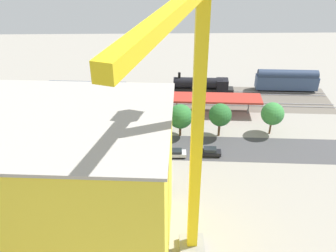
{
  "coord_description": "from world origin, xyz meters",
  "views": [
    {
      "loc": [
        -2.98,
        67.55,
        43.96
      ],
      "look_at": [
        -4.17,
        3.12,
        4.85
      ],
      "focal_mm": 39.77,
      "sensor_mm": 36.0,
      "label": 1
    }
  ],
  "objects_px": {
    "box_truck_2": "(135,167)",
    "locomotive": "(203,85)",
    "street_tree_0": "(273,114)",
    "parked_car_3": "(107,155)",
    "street_tree_1": "(78,114)",
    "parked_car_1": "(176,153)",
    "tower_crane": "(193,125)",
    "parked_car_2": "(142,154)",
    "box_truck_0": "(89,168)",
    "freight_coach_far": "(88,92)",
    "street_tree_2": "(145,112)",
    "passenger_coach": "(287,80)",
    "parked_car_0": "(210,152)",
    "street_tree_4": "(180,116)",
    "construction_building": "(40,190)",
    "platform_canopy_near": "(141,97)",
    "traffic_light": "(87,145)",
    "street_tree_3": "(220,115)",
    "box_truck_1": "(95,172)"
  },
  "relations": [
    {
      "from": "box_truck_2",
      "to": "locomotive",
      "type": "bearing_deg",
      "value": -114.76
    },
    {
      "from": "street_tree_2",
      "to": "box_truck_2",
      "type": "bearing_deg",
      "value": 84.03
    },
    {
      "from": "parked_car_3",
      "to": "platform_canopy_near",
      "type": "bearing_deg",
      "value": -107.04
    },
    {
      "from": "parked_car_1",
      "to": "street_tree_0",
      "type": "height_order",
      "value": "street_tree_0"
    },
    {
      "from": "tower_crane",
      "to": "street_tree_4",
      "type": "bearing_deg",
      "value": -90.8
    },
    {
      "from": "street_tree_1",
      "to": "construction_building",
      "type": "bearing_deg",
      "value": 92.2
    },
    {
      "from": "construction_building",
      "to": "traffic_light",
      "type": "xyz_separation_m",
      "value": [
        -2.06,
        -20.8,
        -6.84
      ]
    },
    {
      "from": "freight_coach_far",
      "to": "parked_car_1",
      "type": "bearing_deg",
      "value": 132.09
    },
    {
      "from": "box_truck_2",
      "to": "street_tree_3",
      "type": "xyz_separation_m",
      "value": [
        -17.49,
        -13.17,
        3.4
      ]
    },
    {
      "from": "box_truck_2",
      "to": "street_tree_3",
      "type": "distance_m",
      "value": 22.16
    },
    {
      "from": "tower_crane",
      "to": "street_tree_3",
      "type": "relative_size",
      "value": 4.98
    },
    {
      "from": "parked_car_3",
      "to": "street_tree_1",
      "type": "bearing_deg",
      "value": -49.58
    },
    {
      "from": "parked_car_3",
      "to": "tower_crane",
      "type": "xyz_separation_m",
      "value": [
        -14.38,
        24.98,
        21.77
      ]
    },
    {
      "from": "box_truck_1",
      "to": "street_tree_4",
      "type": "relative_size",
      "value": 1.35
    },
    {
      "from": "parked_car_1",
      "to": "construction_building",
      "type": "relative_size",
      "value": 0.12
    },
    {
      "from": "street_tree_0",
      "to": "box_truck_0",
      "type": "bearing_deg",
      "value": 20.27
    },
    {
      "from": "construction_building",
      "to": "platform_canopy_near",
      "type": "bearing_deg",
      "value": -101.83
    },
    {
      "from": "box_truck_2",
      "to": "tower_crane",
      "type": "bearing_deg",
      "value": 113.57
    },
    {
      "from": "box_truck_0",
      "to": "freight_coach_far",
      "type": "bearing_deg",
      "value": -80.6
    },
    {
      "from": "passenger_coach",
      "to": "box_truck_0",
      "type": "xyz_separation_m",
      "value": [
        46.97,
        35.29,
        -1.49
      ]
    },
    {
      "from": "freight_coach_far",
      "to": "construction_building",
      "type": "distance_m",
      "value": 46.31
    },
    {
      "from": "locomotive",
      "to": "construction_building",
      "type": "xyz_separation_m",
      "value": [
        27.65,
        52.06,
        8.95
      ]
    },
    {
      "from": "platform_canopy_near",
      "to": "traffic_light",
      "type": "height_order",
      "value": "traffic_light"
    },
    {
      "from": "parked_car_1",
      "to": "parked_car_2",
      "type": "bearing_deg",
      "value": 2.87
    },
    {
      "from": "locomotive",
      "to": "street_tree_1",
      "type": "xyz_separation_m",
      "value": [
        28.8,
        22.27,
        3.77
      ]
    },
    {
      "from": "street_tree_4",
      "to": "street_tree_1",
      "type": "bearing_deg",
      "value": 0.7
    },
    {
      "from": "street_tree_0",
      "to": "box_truck_2",
      "type": "bearing_deg",
      "value": 25.66
    },
    {
      "from": "passenger_coach",
      "to": "box_truck_2",
      "type": "height_order",
      "value": "passenger_coach"
    },
    {
      "from": "street_tree_0",
      "to": "parked_car_3",
      "type": "bearing_deg",
      "value": 13.98
    },
    {
      "from": "street_tree_0",
      "to": "street_tree_2",
      "type": "distance_m",
      "value": 27.31
    },
    {
      "from": "freight_coach_far",
      "to": "parked_car_3",
      "type": "relative_size",
      "value": 4.4
    },
    {
      "from": "parked_car_0",
      "to": "street_tree_4",
      "type": "distance_m",
      "value": 10.25
    },
    {
      "from": "parked_car_2",
      "to": "box_truck_0",
      "type": "bearing_deg",
      "value": 28.36
    },
    {
      "from": "box_truck_1",
      "to": "parked_car_2",
      "type": "bearing_deg",
      "value": -142.23
    },
    {
      "from": "street_tree_4",
      "to": "traffic_light",
      "type": "xyz_separation_m",
      "value": [
        18.34,
        9.26,
        -0.78
      ]
    },
    {
      "from": "passenger_coach",
      "to": "street_tree_4",
      "type": "bearing_deg",
      "value": 36.73
    },
    {
      "from": "passenger_coach",
      "to": "parked_car_0",
      "type": "relative_size",
      "value": 3.63
    },
    {
      "from": "parked_car_1",
      "to": "construction_building",
      "type": "bearing_deg",
      "value": 49.2
    },
    {
      "from": "locomotive",
      "to": "tower_crane",
      "type": "xyz_separation_m",
      "value": [
        7.71,
        55.14,
        20.74
      ]
    },
    {
      "from": "parked_car_2",
      "to": "street_tree_2",
      "type": "xyz_separation_m",
      "value": [
        -0.36,
        -9.5,
        4.4
      ]
    },
    {
      "from": "freight_coach_far",
      "to": "box_truck_0",
      "type": "height_order",
      "value": "freight_coach_far"
    },
    {
      "from": "box_truck_2",
      "to": "traffic_light",
      "type": "relative_size",
      "value": 1.53
    },
    {
      "from": "parked_car_3",
      "to": "street_tree_3",
      "type": "relative_size",
      "value": 0.6
    },
    {
      "from": "parked_car_2",
      "to": "traffic_light",
      "type": "relative_size",
      "value": 0.78
    },
    {
      "from": "street_tree_3",
      "to": "box_truck_2",
      "type": "bearing_deg",
      "value": 36.97
    },
    {
      "from": "passenger_coach",
      "to": "street_tree_4",
      "type": "relative_size",
      "value": 2.23
    },
    {
      "from": "street_tree_1",
      "to": "street_tree_0",
      "type": "bearing_deg",
      "value": -178.98
    },
    {
      "from": "parked_car_1",
      "to": "box_truck_2",
      "type": "distance_m",
      "value": 9.75
    },
    {
      "from": "locomotive",
      "to": "box_truck_0",
      "type": "bearing_deg",
      "value": 54.98
    },
    {
      "from": "parked_car_2",
      "to": "parked_car_3",
      "type": "height_order",
      "value": "parked_car_3"
    }
  ]
}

